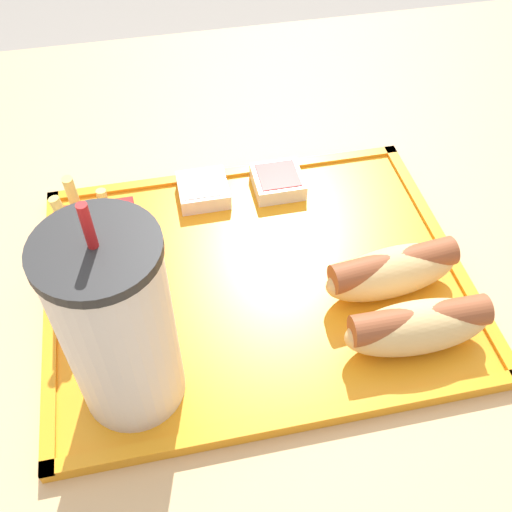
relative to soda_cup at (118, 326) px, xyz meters
The scene contains 9 objects.
ground_plane 0.82m from the soda_cup, 133.53° to the right, with size 8.00×8.00×0.00m, color gray.
dining_table 0.48m from the soda_cup, 133.53° to the right, with size 1.29×0.98×0.70m.
food_tray 0.18m from the soda_cup, 141.83° to the right, with size 0.40×0.32×0.01m.
soda_cup is the anchor object (origin of this frame).
hot_dog_far 0.25m from the soda_cup, behind, with size 0.13×0.05×0.05m.
hot_dog_near 0.26m from the soda_cup, 166.99° to the right, with size 0.13×0.06×0.05m.
fries_carton 0.13m from the soda_cup, 82.59° to the right, with size 0.07×0.06×0.13m.
sauce_cup_mayo 0.25m from the soda_cup, 112.29° to the right, with size 0.05×0.05×0.02m.
sauce_cup_ketchup 0.29m from the soda_cup, 128.54° to the right, with size 0.05×0.05×0.02m.
Camera 1 is at (0.06, 0.38, 1.16)m, focal length 42.00 mm.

